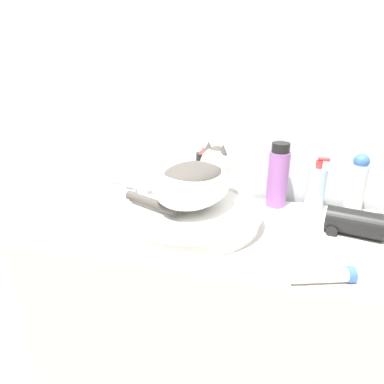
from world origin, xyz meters
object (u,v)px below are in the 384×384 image
(hairspray_can_black, at_px, (203,175))
(soap_pump_bottle, at_px, (316,188))
(cream_tube, at_px, (323,276))
(hair_dryer, at_px, (354,223))
(lotion_bottle_white, at_px, (357,184))
(mouthwash_bottle, at_px, (278,176))
(faucet, at_px, (134,186))
(cat, at_px, (196,180))

(hairspray_can_black, height_order, soap_pump_bottle, hairspray_can_black)
(cream_tube, height_order, hair_dryer, hair_dryer)
(lotion_bottle_white, xyz_separation_m, mouthwash_bottle, (-0.25, 0.00, 0.01))
(faucet, relative_size, lotion_bottle_white, 0.69)
(hairspray_can_black, relative_size, lotion_bottle_white, 0.94)
(faucet, height_order, hair_dryer, faucet)
(mouthwash_bottle, relative_size, soap_pump_bottle, 1.21)
(hair_dryer, bearing_deg, lotion_bottle_white, 94.28)
(faucet, bearing_deg, soap_pump_bottle, 31.33)
(mouthwash_bottle, distance_m, soap_pump_bottle, 0.13)
(cream_tube, bearing_deg, cat, 147.71)
(faucet, bearing_deg, hair_dryer, 17.11)
(soap_pump_bottle, xyz_separation_m, cream_tube, (-0.01, -0.42, -0.06))
(cat, relative_size, soap_pump_bottle, 2.00)
(faucet, xyz_separation_m, lotion_bottle_white, (0.73, 0.12, 0.03))
(lotion_bottle_white, xyz_separation_m, hair_dryer, (-0.02, -0.16, -0.06))
(faucet, xyz_separation_m, cream_tube, (0.60, -0.30, -0.05))
(lotion_bottle_white, bearing_deg, soap_pump_bottle, 180.00)
(cat, height_order, cream_tube, cat)
(hairspray_can_black, xyz_separation_m, mouthwash_bottle, (0.26, 0.00, 0.02))
(hairspray_can_black, height_order, cream_tube, hairspray_can_black)
(hairspray_can_black, distance_m, soap_pump_bottle, 0.38)
(hair_dryer, bearing_deg, soap_pump_bottle, 135.05)
(hairspray_can_black, height_order, mouthwash_bottle, mouthwash_bottle)
(soap_pump_bottle, height_order, cream_tube, soap_pump_bottle)
(cream_tube, distance_m, hair_dryer, 0.28)
(hairspray_can_black, distance_m, mouthwash_bottle, 0.26)
(cat, height_order, lotion_bottle_white, cat)
(cat, bearing_deg, hairspray_can_black, 33.12)
(mouthwash_bottle, distance_m, cream_tube, 0.44)
(hairspray_can_black, bearing_deg, faucet, -152.20)
(cat, height_order, hair_dryer, cat)
(lotion_bottle_white, xyz_separation_m, cream_tube, (-0.13, -0.42, -0.08))
(lotion_bottle_white, height_order, cream_tube, lotion_bottle_white)
(faucet, xyz_separation_m, soap_pump_bottle, (0.60, 0.12, 0.01))
(cat, relative_size, hair_dryer, 1.97)
(faucet, distance_m, hairspray_can_black, 0.25)
(faucet, xyz_separation_m, hair_dryer, (0.70, -0.04, -0.03))
(lotion_bottle_white, distance_m, soap_pump_bottle, 0.13)
(hair_dryer, bearing_deg, cream_tube, -99.95)
(hair_dryer, bearing_deg, mouthwash_bottle, 157.66)
(hair_dryer, bearing_deg, faucet, -170.96)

